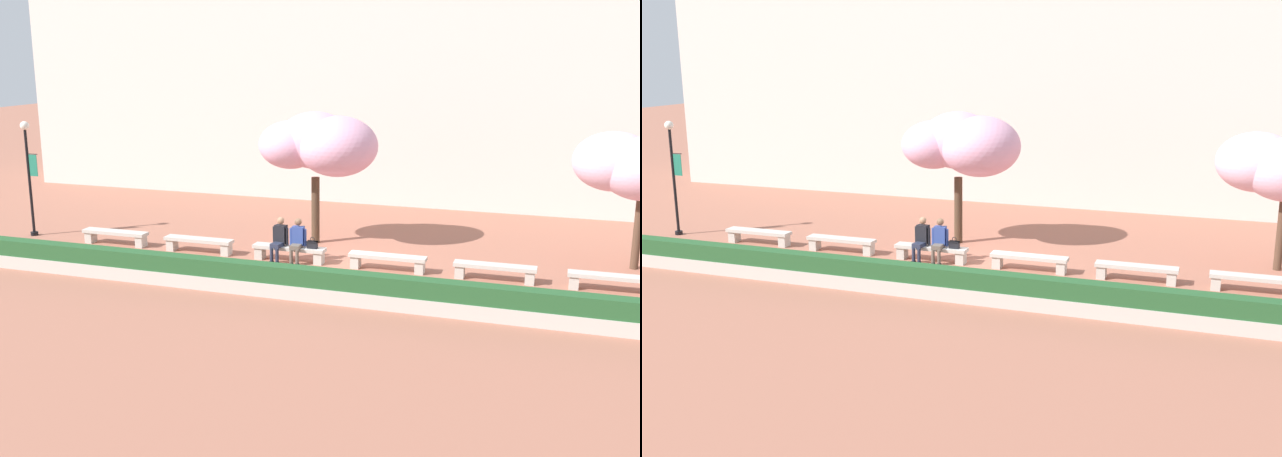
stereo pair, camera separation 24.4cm
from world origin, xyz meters
TOP-DOWN VIEW (x-y plane):
  - ground_plane at (0.00, 0.00)m, footprint 100.00×100.00m
  - building_facade at (0.00, 10.55)m, footprint 33.60×4.00m
  - stone_bench_west_end at (-7.32, 0.00)m, footprint 2.17×0.44m
  - stone_bench_near_west at (-4.39, 0.00)m, footprint 2.17×0.44m
  - stone_bench_center at (-1.46, 0.00)m, footprint 2.17×0.44m
  - stone_bench_near_east at (1.46, 0.00)m, footprint 2.17×0.44m
  - stone_bench_east_end at (4.39, 0.00)m, footprint 2.17×0.44m
  - stone_bench_far_east at (7.32, 0.00)m, footprint 2.17×0.44m
  - person_seated_left at (-1.74, -0.05)m, footprint 0.51×0.72m
  - person_seated_right at (-1.19, -0.05)m, footprint 0.51×0.69m
  - handbag at (-0.74, -0.02)m, footprint 0.30×0.15m
  - cherry_tree_main at (-1.26, 2.16)m, footprint 3.76×2.63m
  - lamp_post_with_banner at (-10.55, 0.17)m, footprint 0.54×0.28m
  - planter_hedge_foreground at (0.00, -3.00)m, footprint 19.34×0.50m

SIDE VIEW (x-z plane):
  - ground_plane at x=0.00m, z-range 0.00..0.00m
  - stone_bench_west_end at x=-7.32m, z-range 0.09..0.54m
  - stone_bench_near_west at x=-4.39m, z-range 0.09..0.54m
  - stone_bench_center at x=-1.46m, z-range 0.09..0.54m
  - stone_bench_near_east at x=1.46m, z-range 0.09..0.54m
  - stone_bench_east_end at x=4.39m, z-range 0.09..0.54m
  - stone_bench_far_east at x=7.32m, z-range 0.09..0.54m
  - planter_hedge_foreground at x=0.00m, z-range -0.01..0.79m
  - handbag at x=-0.74m, z-range 0.41..0.75m
  - person_seated_left at x=-1.74m, z-range 0.05..1.34m
  - person_seated_right at x=-1.19m, z-range 0.05..1.34m
  - lamp_post_with_banner at x=-10.55m, z-range 0.39..4.15m
  - cherry_tree_main at x=-1.26m, z-range 1.08..5.23m
  - building_facade at x=0.00m, z-range 0.00..8.91m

